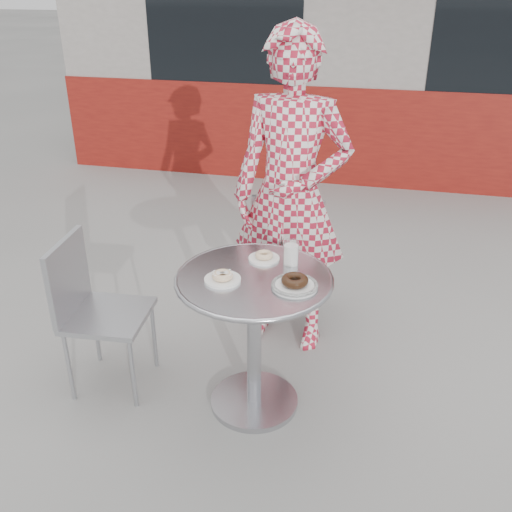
% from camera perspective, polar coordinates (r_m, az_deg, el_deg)
% --- Properties ---
extents(ground, '(60.00, 60.00, 0.00)m').
position_cam_1_polar(ground, '(3.05, 0.42, -15.15)').
color(ground, '#989590').
rests_on(ground, ground).
extents(storefront, '(6.02, 4.55, 3.00)m').
position_cam_1_polar(storefront, '(7.81, 10.27, 22.26)').
color(storefront, gray).
rests_on(storefront, ground).
extents(bistro_table, '(0.75, 0.75, 0.76)m').
position_cam_1_polar(bistro_table, '(2.75, -0.19, -5.46)').
color(bistro_table, silver).
rests_on(bistro_table, ground).
extents(chair_far, '(0.43, 0.43, 0.88)m').
position_cam_1_polar(chair_far, '(3.66, 3.44, -2.15)').
color(chair_far, '#A2A4AA').
rests_on(chair_far, ground).
extents(chair_left, '(0.43, 0.43, 0.84)m').
position_cam_1_polar(chair_left, '(3.17, -14.41, -8.35)').
color(chair_left, '#A2A4AA').
rests_on(chair_left, ground).
extents(seated_person, '(0.71, 0.51, 1.82)m').
position_cam_1_polar(seated_person, '(3.17, 3.53, 5.91)').
color(seated_person, '#A3192E').
rests_on(seated_person, ground).
extents(plate_far, '(0.15, 0.15, 0.04)m').
position_cam_1_polar(plate_far, '(2.81, 0.81, -0.08)').
color(plate_far, white).
rests_on(plate_far, bistro_table).
extents(plate_near, '(0.17, 0.17, 0.04)m').
position_cam_1_polar(plate_near, '(2.62, -3.37, -2.14)').
color(plate_near, white).
rests_on(plate_near, bistro_table).
extents(plate_checker, '(0.21, 0.21, 0.06)m').
position_cam_1_polar(plate_checker, '(2.57, 3.89, -2.78)').
color(plate_checker, white).
rests_on(plate_checker, bistro_table).
extents(milk_cup, '(0.08, 0.08, 0.12)m').
position_cam_1_polar(milk_cup, '(2.75, 3.52, 0.25)').
color(milk_cup, white).
rests_on(milk_cup, bistro_table).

